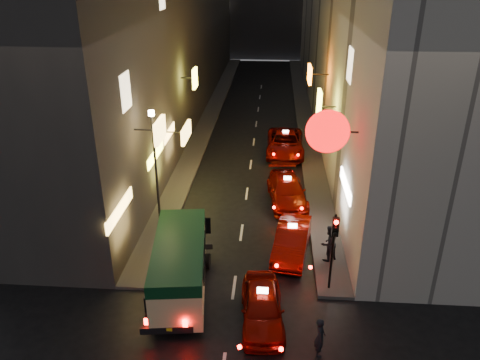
% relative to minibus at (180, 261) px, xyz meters
% --- Properties ---
extents(building_left, '(7.60, 52.15, 18.00)m').
position_rel_minibus_xyz_m(building_left, '(-5.83, 25.96, 7.46)').
color(building_left, '#363331').
rests_on(building_left, ground).
extents(building_right, '(8.20, 52.00, 18.00)m').
position_rel_minibus_xyz_m(building_right, '(10.17, 25.96, 7.46)').
color(building_right, '#B0A9A1').
rests_on(building_right, ground).
extents(sidewalk_left, '(1.50, 52.00, 0.15)m').
position_rel_minibus_xyz_m(sidewalk_left, '(-2.08, 25.96, -1.46)').
color(sidewalk_left, '#44413F').
rests_on(sidewalk_left, ground).
extents(sidewalk_right, '(1.50, 52.00, 0.15)m').
position_rel_minibus_xyz_m(sidewalk_right, '(6.42, 25.96, -1.46)').
color(sidewalk_right, '#44413F').
rests_on(sidewalk_right, ground).
extents(minibus, '(2.66, 5.87, 2.43)m').
position_rel_minibus_xyz_m(minibus, '(0.00, 0.00, 0.00)').
color(minibus, beige).
rests_on(minibus, ground).
extents(taxi_near, '(2.41, 5.10, 1.75)m').
position_rel_minibus_xyz_m(taxi_near, '(3.42, -1.50, -0.75)').
color(taxi_near, '#730802').
rests_on(taxi_near, ground).
extents(taxi_second, '(2.84, 5.35, 1.79)m').
position_rel_minibus_xyz_m(taxi_second, '(4.67, 3.30, -0.73)').
color(taxi_second, '#730802').
rests_on(taxi_second, ground).
extents(taxi_third, '(2.76, 5.41, 1.82)m').
position_rel_minibus_xyz_m(taxi_third, '(4.53, 8.58, -0.71)').
color(taxi_third, '#730802').
rests_on(taxi_third, ground).
extents(taxi_far, '(2.42, 5.81, 2.01)m').
position_rel_minibus_xyz_m(taxi_far, '(4.53, 16.23, -0.62)').
color(taxi_far, '#730802').
rests_on(taxi_far, ground).
extents(pedestrian_crossing, '(0.38, 0.58, 1.74)m').
position_rel_minibus_xyz_m(pedestrian_crossing, '(5.47, -3.03, -0.67)').
color(pedestrian_crossing, black).
rests_on(pedestrian_crossing, ground).
extents(pedestrian_sidewalk, '(0.88, 0.80, 1.99)m').
position_rel_minibus_xyz_m(pedestrian_sidewalk, '(6.30, 2.63, -0.39)').
color(pedestrian_sidewalk, black).
rests_on(pedestrian_sidewalk, sidewalk_right).
extents(traffic_light, '(0.26, 0.43, 3.50)m').
position_rel_minibus_xyz_m(traffic_light, '(6.17, 0.43, 1.15)').
color(traffic_light, black).
rests_on(traffic_light, sidewalk_right).
extents(lamp_post, '(0.28, 0.28, 6.22)m').
position_rel_minibus_xyz_m(lamp_post, '(-2.03, 4.96, 2.19)').
color(lamp_post, black).
rests_on(lamp_post, sidewalk_left).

